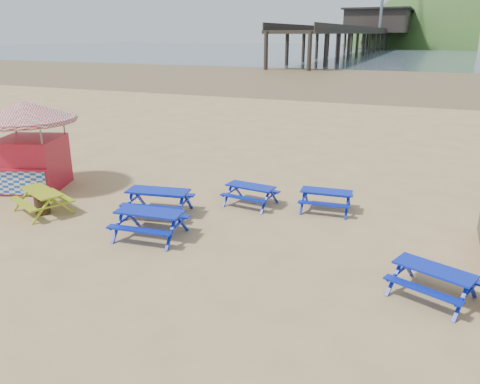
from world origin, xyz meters
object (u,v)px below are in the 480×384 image
at_px(picnic_table_blue_a, 159,202).
at_px(litter_bin, 42,203).
at_px(picnic_table_yellow, 43,202).
at_px(picnic_table_blue_b, 251,195).
at_px(ice_cream_kiosk, 28,134).

distance_m(picnic_table_blue_a, litter_bin, 3.97).
distance_m(picnic_table_yellow, litter_bin, 0.11).
distance_m(picnic_table_blue_b, picnic_table_yellow, 7.15).
relative_size(picnic_table_blue_a, litter_bin, 2.98).
distance_m(picnic_table_blue_b, ice_cream_kiosk, 8.91).
distance_m(picnic_table_yellow, ice_cream_kiosk, 3.51).
xyz_separation_m(picnic_table_yellow, litter_bin, (0.06, -0.09, 0.00)).
height_order(picnic_table_blue_a, litter_bin, picnic_table_blue_a).
xyz_separation_m(ice_cream_kiosk, litter_bin, (2.38, -2.06, -1.75)).
bearing_deg(litter_bin, picnic_table_blue_b, 29.27).
height_order(picnic_table_blue_a, picnic_table_yellow, picnic_table_blue_a).
height_order(picnic_table_yellow, ice_cream_kiosk, ice_cream_kiosk).
xyz_separation_m(picnic_table_blue_b, picnic_table_yellow, (-6.29, -3.40, 0.03)).
bearing_deg(ice_cream_kiosk, picnic_table_yellow, -59.43).
distance_m(ice_cream_kiosk, litter_bin, 3.60).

